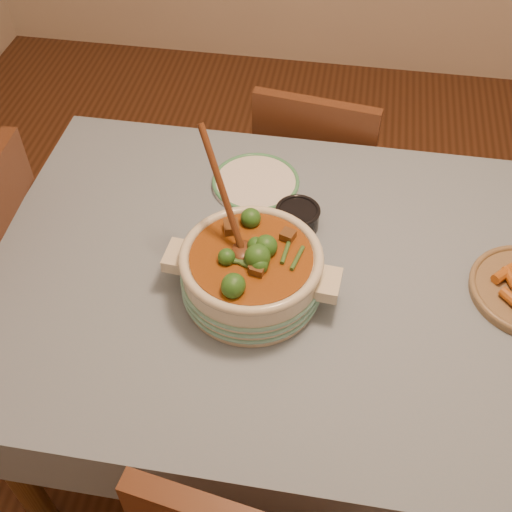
{
  "coord_description": "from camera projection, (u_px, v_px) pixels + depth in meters",
  "views": [
    {
      "loc": [
        0.0,
        -1.03,
        1.95
      ],
      "look_at": [
        -0.16,
        -0.06,
        0.87
      ],
      "focal_mm": 45.0,
      "sensor_mm": 36.0,
      "label": 1
    }
  ],
  "objects": [
    {
      "name": "chair_far",
      "position": [
        316.0,
        174.0,
        2.25
      ],
      "size": [
        0.45,
        0.45,
        0.85
      ],
      "rotation": [
        0.0,
        0.0,
        3.0
      ],
      "color": "#58311B",
      "rests_on": "floor"
    },
    {
      "name": "white_plate",
      "position": [
        256.0,
        182.0,
        1.79
      ],
      "size": [
        0.31,
        0.31,
        0.02
      ],
      "rotation": [
        0.0,
        0.0,
        0.37
      ],
      "color": "white",
      "rests_on": "dining_table"
    },
    {
      "name": "dining_table",
      "position": [
        321.0,
        302.0,
        1.63
      ],
      "size": [
        1.68,
        1.08,
        0.76
      ],
      "color": "brown",
      "rests_on": "floor"
    },
    {
      "name": "stew_casserole",
      "position": [
        251.0,
        269.0,
        1.47
      ],
      "size": [
        0.42,
        0.34,
        0.39
      ],
      "rotation": [
        0.0,
        0.0,
        -0.08
      ],
      "color": "beige",
      "rests_on": "dining_table"
    },
    {
      "name": "condiment_bowl",
      "position": [
        298.0,
        216.0,
        1.66
      ],
      "size": [
        0.13,
        0.13,
        0.06
      ],
      "rotation": [
        0.0,
        0.0,
        -0.17
      ],
      "color": "black",
      "rests_on": "dining_table"
    },
    {
      "name": "floor",
      "position": [
        306.0,
        426.0,
        2.12
      ],
      "size": [
        4.5,
        4.5,
        0.0
      ],
      "primitive_type": "plane",
      "color": "#402212",
      "rests_on": "ground"
    }
  ]
}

